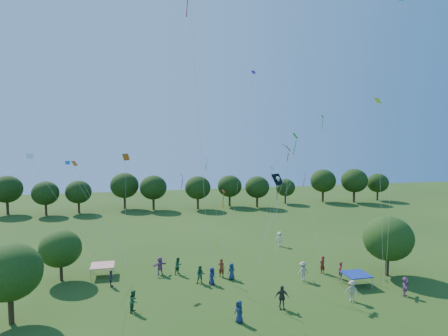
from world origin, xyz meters
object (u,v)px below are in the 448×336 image
(near_tree_east, at_px, (388,238))
(red_high_kite, at_px, (192,33))
(tent_blue, at_px, (356,274))
(tent_red_stripe, at_px, (103,265))
(near_tree_north, at_px, (60,248))
(near_tree_west, at_px, (9,272))
(pirate_kite, at_px, (278,180))

(near_tree_east, bearing_deg, red_high_kite, -172.93)
(tent_blue, bearing_deg, tent_red_stripe, 161.12)
(near_tree_north, relative_size, tent_red_stripe, 2.20)
(near_tree_east, bearing_deg, near_tree_west, -175.41)
(pirate_kite, bearing_deg, near_tree_west, -170.07)
(tent_red_stripe, relative_size, tent_blue, 1.00)
(tent_red_stripe, height_order, tent_blue, same)
(tent_red_stripe, xyz_separation_m, pirate_kite, (16.08, -4.91, 8.45))
(near_tree_east, distance_m, tent_blue, 5.36)
(red_high_kite, bearing_deg, tent_red_stripe, 132.01)
(near_tree_west, xyz_separation_m, tent_blue, (28.46, 0.98, -2.83))
(near_tree_east, height_order, red_high_kite, red_high_kite)
(near_tree_east, xyz_separation_m, tent_red_stripe, (-27.04, 6.10, -2.64))
(near_tree_north, bearing_deg, pirate_kite, -12.75)
(near_tree_west, xyz_separation_m, tent_red_stripe, (5.77, 8.73, -2.83))
(near_tree_west, bearing_deg, tent_blue, 1.96)
(pirate_kite, bearing_deg, red_high_kite, -156.90)
(red_high_kite, bearing_deg, near_tree_north, 144.61)
(near_tree_west, relative_size, near_tree_north, 1.23)
(near_tree_west, distance_m, near_tree_east, 32.92)
(near_tree_west, relative_size, red_high_kite, 0.24)
(tent_red_stripe, bearing_deg, pirate_kite, -16.97)
(near_tree_north, height_order, near_tree_east, near_tree_east)
(tent_red_stripe, distance_m, pirate_kite, 18.82)
(near_tree_east, height_order, pirate_kite, pirate_kite)
(near_tree_west, xyz_separation_m, pirate_kite, (21.85, 3.82, 5.61))
(tent_red_stripe, distance_m, red_high_kite, 23.38)
(near_tree_north, bearing_deg, near_tree_west, -103.98)
(near_tree_east, relative_size, pirate_kite, 0.66)
(near_tree_west, distance_m, near_tree_north, 8.59)
(near_tree_east, bearing_deg, pirate_kite, 173.81)
(near_tree_north, height_order, red_high_kite, red_high_kite)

